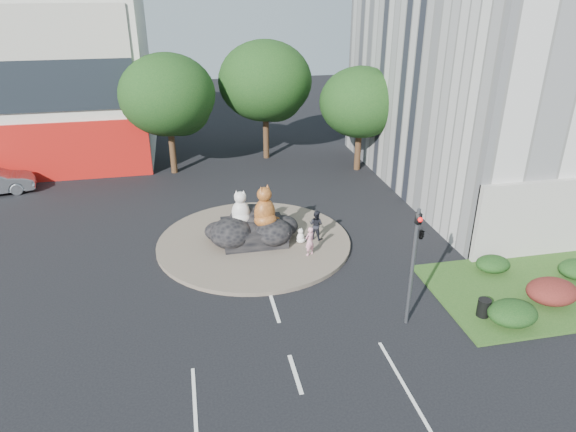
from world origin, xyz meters
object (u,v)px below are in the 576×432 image
cat_tabby (265,206)px  pedestrian_dark (316,225)px  cat_white (241,207)px  litter_bin (484,308)px  kitten_calico (232,241)px  kitten_white (301,235)px  pedestrian_pink (310,241)px

cat_tabby → pedestrian_dark: bearing=-37.6°
cat_tabby → cat_white: bearing=122.6°
cat_white → pedestrian_dark: (3.79, -0.84, -1.01)m
cat_tabby → litter_bin: (7.59, -8.13, -1.70)m
kitten_calico → cat_white: bearing=98.1°
cat_white → litter_bin: (8.75, -8.69, -1.50)m
kitten_white → litter_bin: kitten_white is taller
kitten_calico → pedestrian_dark: size_ratio=0.62×
pedestrian_dark → litter_bin: 9.30m
kitten_white → pedestrian_pink: size_ratio=0.54×
kitten_calico → litter_bin: bearing=-3.8°
pedestrian_dark → pedestrian_pink: bearing=107.3°
cat_white → cat_tabby: (1.16, -0.56, 0.19)m
pedestrian_dark → litter_bin: size_ratio=2.11×
cat_white → pedestrian_dark: size_ratio=1.13×
pedestrian_dark → litter_bin: bearing=164.1°
kitten_calico → litter_bin: (9.36, -7.47, -0.19)m
cat_tabby → kitten_white: cat_tabby is taller
pedestrian_dark → litter_bin: pedestrian_dark is taller
kitten_white → litter_bin: size_ratio=1.08×
litter_bin → pedestrian_dark: bearing=122.3°
cat_tabby → kitten_white: 2.42m
cat_white → kitten_white: bearing=-10.4°
cat_tabby → kitten_white: bearing=-48.4°
pedestrian_dark → kitten_white: bearing=58.0°
kitten_white → pedestrian_pink: bearing=-122.1°
kitten_calico → pedestrian_pink: pedestrian_pink is taller
kitten_calico → pedestrian_pink: size_ratio=0.65×
kitten_calico → kitten_white: kitten_calico is taller
litter_bin → cat_white: bearing=135.2°
cat_tabby → litter_bin: size_ratio=2.89×
cat_tabby → pedestrian_dark: 2.91m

